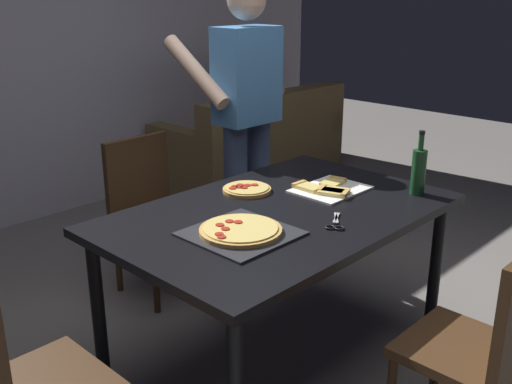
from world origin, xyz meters
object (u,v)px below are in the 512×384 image
Objects in this scene: chair_left_end at (15,381)px; second_pizza_plain at (247,189)px; couch at (255,149)px; person_serving_pizza at (245,114)px; pepperoni_pizza_on_tray at (241,231)px; dining_table at (280,224)px; wine_bottle at (419,170)px; kitchen_scissors at (335,224)px; chair_far_side at (150,206)px; chair_near_camera at (488,341)px.

chair_left_end is 3.74× the size of second_pizza_plain.
couch is at bearing 32.00° from chair_left_end.
person_serving_pizza reaches higher than couch.
chair_left_end is at bearing -157.05° from person_serving_pizza.
dining_table is at bearing 13.02° from pepperoni_pizza_on_tray.
dining_table is 2.77m from couch.
wine_bottle reaches higher than couch.
kitchen_scissors is (-0.54, -1.08, -0.24)m from person_serving_pizza.
chair_far_side is 1.52m from wine_bottle.
pepperoni_pizza_on_tray is 2.11× the size of kitchen_scissors.
dining_table is at bearing -105.26° from second_pizza_plain.
pepperoni_pizza_on_tray is at bearing -106.88° from chair_far_side.
couch is at bearing 57.55° from chair_near_camera.
second_pizza_plain is (0.08, 0.29, 0.08)m from dining_table.
chair_left_end is (-1.28, 1.00, 0.00)m from chair_near_camera.
dining_table is at bearing 0.00° from chair_left_end.
second_pizza_plain is (0.08, -0.71, 0.25)m from chair_far_side.
chair_near_camera reaches higher than dining_table.
chair_near_camera is 0.51× the size of person_serving_pizza.
chair_near_camera is at bearing -122.45° from couch.
chair_far_side is (0.00, 2.00, 0.00)m from chair_near_camera.
chair_left_end reaches higher than dining_table.
person_serving_pizza is 9.24× the size of kitchen_scissors.
wine_bottle reaches higher than chair_near_camera.
wine_bottle is (0.63, -0.34, 0.19)m from dining_table.
couch is 2.71m from wine_bottle.
dining_table is 0.74m from wine_bottle.
chair_far_side is 3.74× the size of second_pizza_plain.
dining_table is 0.93× the size of couch.
couch is 7.08× the size of second_pizza_plain.
second_pizza_plain is (0.41, 0.36, -0.00)m from pepperoni_pizza_on_tray.
kitchen_scissors reaches higher than dining_table.
person_serving_pizza is 5.54× the size of wine_bottle.
chair_far_side is at bearing 91.06° from kitchen_scissors.
chair_left_end reaches higher than couch.
second_pizza_plain is at bearing 12.03° from chair_left_end.
second_pizza_plain is at bearing -134.73° from person_serving_pizza.
person_serving_pizza is at bearing 43.81° from pepperoni_pizza_on_tray.
person_serving_pizza is 1.23m from kitchen_scissors.
pepperoni_pizza_on_tray is (-0.33, -1.08, 0.25)m from chair_far_side.
chair_left_end is 2.06m from person_serving_pizza.
wine_bottle is at bearing -10.00° from chair_left_end.
dining_table is 1.29m from chair_left_end.
person_serving_pizza is (-1.33, -1.21, 0.70)m from couch.
wine_bottle reaches higher than kitchen_scissors.
dining_table is 1.02m from chair_near_camera.
chair_far_side reaches higher than second_pizza_plain.
chair_left_end is at bearing -148.00° from couch.
kitchen_scissors is at bearing -85.35° from dining_table.
chair_far_side is 0.76m from second_pizza_plain.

